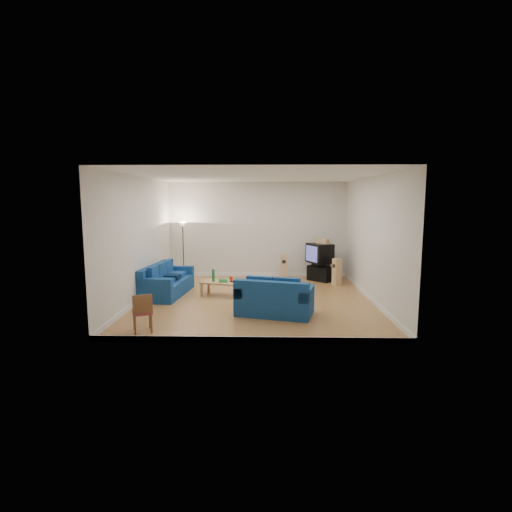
{
  "coord_description": "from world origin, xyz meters",
  "views": [
    {
      "loc": [
        0.25,
        -10.26,
        2.6
      ],
      "look_at": [
        0.0,
        0.4,
        1.1
      ],
      "focal_mm": 28.0,
      "sensor_mm": 36.0,
      "label": 1
    }
  ],
  "objects_px": {
    "sofa_loveseat": "(274,301)",
    "television": "(320,253)",
    "sofa_three_seat": "(165,284)",
    "coffee_table": "(222,283)",
    "tv_stand": "(320,273)"
  },
  "relations": [
    {
      "from": "sofa_three_seat",
      "to": "tv_stand",
      "type": "distance_m",
      "value": 4.98
    },
    {
      "from": "sofa_three_seat",
      "to": "tv_stand",
      "type": "xyz_separation_m",
      "value": [
        4.55,
        2.02,
        -0.07
      ]
    },
    {
      "from": "sofa_three_seat",
      "to": "sofa_loveseat",
      "type": "relative_size",
      "value": 1.19
    },
    {
      "from": "sofa_three_seat",
      "to": "television",
      "type": "height_order",
      "value": "television"
    },
    {
      "from": "tv_stand",
      "to": "sofa_three_seat",
      "type": "bearing_deg",
      "value": -111.94
    },
    {
      "from": "sofa_three_seat",
      "to": "television",
      "type": "bearing_deg",
      "value": 119.27
    },
    {
      "from": "sofa_three_seat",
      "to": "sofa_loveseat",
      "type": "height_order",
      "value": "sofa_loveseat"
    },
    {
      "from": "sofa_three_seat",
      "to": "tv_stand",
      "type": "relative_size",
      "value": 2.81
    },
    {
      "from": "sofa_loveseat",
      "to": "television",
      "type": "height_order",
      "value": "television"
    },
    {
      "from": "sofa_loveseat",
      "to": "sofa_three_seat",
      "type": "bearing_deg",
      "value": 161.98
    },
    {
      "from": "sofa_three_seat",
      "to": "coffee_table",
      "type": "xyz_separation_m",
      "value": [
        1.57,
        -0.13,
        0.04
      ]
    },
    {
      "from": "sofa_loveseat",
      "to": "television",
      "type": "bearing_deg",
      "value": 83.34
    },
    {
      "from": "sofa_three_seat",
      "to": "television",
      "type": "xyz_separation_m",
      "value": [
        4.5,
        1.99,
        0.6
      ]
    },
    {
      "from": "coffee_table",
      "to": "television",
      "type": "distance_m",
      "value": 3.65
    },
    {
      "from": "sofa_three_seat",
      "to": "sofa_loveseat",
      "type": "distance_m",
      "value": 3.53
    }
  ]
}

